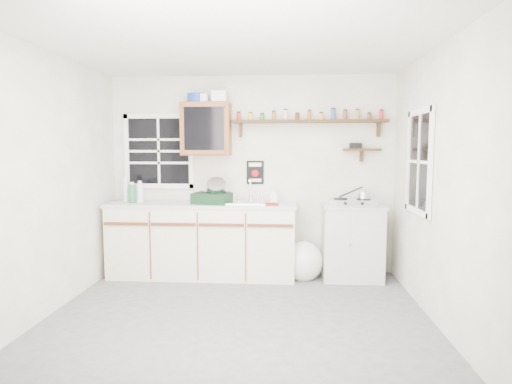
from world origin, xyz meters
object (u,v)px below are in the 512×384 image
Objects in this scene: right_cabinet at (352,241)px; hotplate at (352,202)px; spice_shelf at (310,120)px; dish_rack at (213,195)px; main_cabinet at (203,239)px; upper_cabinet at (206,129)px.

hotplate is (-0.01, -0.02, 0.49)m from right_cabinet.
right_cabinet is 1.57m from spice_shelf.
right_cabinet is 1.65× the size of hotplate.
right_cabinet is 1.87× the size of dish_rack.
main_cabinet is 1.37m from upper_cabinet.
main_cabinet is at bearing -178.57° from hotplate.
hotplate is (0.51, -0.21, -0.98)m from spice_shelf.
main_cabinet is 1.21× the size of spice_shelf.
main_cabinet is 1.98m from spice_shelf.
main_cabinet is at bearing -103.68° from upper_cabinet.
hotplate is at bearing -119.78° from right_cabinet.
hotplate reaches higher than main_cabinet.
dish_rack reaches higher than right_cabinet.
main_cabinet is 4.75× the size of dish_rack.
dish_rack is at bearing -24.68° from main_cabinet.
dish_rack is (0.15, -0.07, 0.56)m from main_cabinet.
upper_cabinet is at bearing -176.91° from spice_shelf.
spice_shelf reaches higher than main_cabinet.
right_cabinet is 1.78m from dish_rack.
spice_shelf is (1.28, 0.07, 0.11)m from upper_cabinet.
right_cabinet is at bearing -19.86° from spice_shelf.
main_cabinet is 4.18× the size of hotplate.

